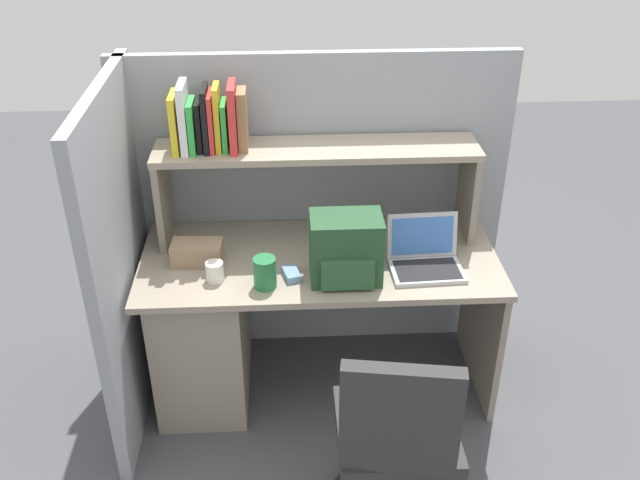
{
  "coord_description": "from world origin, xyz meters",
  "views": [
    {
      "loc": [
        -0.14,
        -2.67,
        2.4
      ],
      "look_at": [
        0.0,
        -0.05,
        0.85
      ],
      "focal_mm": 39.57,
      "sensor_mm": 36.0,
      "label": 1
    }
  ],
  "objects_px": {
    "laptop": "(425,257)",
    "backpack": "(346,249)",
    "paper_cup": "(215,272)",
    "tissue_box": "(197,253)",
    "computer_mouse": "(291,274)",
    "snack_canister": "(265,273)",
    "office_chair": "(395,454)"
  },
  "relations": [
    {
      "from": "paper_cup",
      "to": "office_chair",
      "type": "relative_size",
      "value": 0.09
    },
    {
      "from": "tissue_box",
      "to": "snack_canister",
      "type": "relative_size",
      "value": 1.62
    },
    {
      "from": "paper_cup",
      "to": "tissue_box",
      "type": "height_order",
      "value": "tissue_box"
    },
    {
      "from": "snack_canister",
      "to": "office_chair",
      "type": "relative_size",
      "value": 0.15
    },
    {
      "from": "office_chair",
      "to": "laptop",
      "type": "bearing_deg",
      "value": -97.48
    },
    {
      "from": "tissue_box",
      "to": "office_chair",
      "type": "bearing_deg",
      "value": -43.66
    },
    {
      "from": "computer_mouse",
      "to": "laptop",
      "type": "bearing_deg",
      "value": -9.51
    },
    {
      "from": "paper_cup",
      "to": "snack_canister",
      "type": "xyz_separation_m",
      "value": [
        0.21,
        -0.06,
        0.02
      ]
    },
    {
      "from": "paper_cup",
      "to": "office_chair",
      "type": "bearing_deg",
      "value": -45.26
    },
    {
      "from": "office_chair",
      "to": "paper_cup",
      "type": "bearing_deg",
      "value": -36.42
    },
    {
      "from": "backpack",
      "to": "tissue_box",
      "type": "height_order",
      "value": "backpack"
    },
    {
      "from": "tissue_box",
      "to": "computer_mouse",
      "type": "bearing_deg",
      "value": -15.26
    },
    {
      "from": "computer_mouse",
      "to": "snack_canister",
      "type": "distance_m",
      "value": 0.14
    },
    {
      "from": "tissue_box",
      "to": "office_chair",
      "type": "relative_size",
      "value": 0.24
    },
    {
      "from": "laptop",
      "to": "backpack",
      "type": "height_order",
      "value": "backpack"
    },
    {
      "from": "laptop",
      "to": "snack_canister",
      "type": "xyz_separation_m",
      "value": [
        -0.69,
        -0.11,
        0.02
      ]
    },
    {
      "from": "computer_mouse",
      "to": "snack_canister",
      "type": "bearing_deg",
      "value": -165.13
    },
    {
      "from": "computer_mouse",
      "to": "office_chair",
      "type": "xyz_separation_m",
      "value": [
        0.36,
        -0.7,
        -0.35
      ]
    },
    {
      "from": "tissue_box",
      "to": "snack_canister",
      "type": "height_order",
      "value": "snack_canister"
    },
    {
      "from": "computer_mouse",
      "to": "paper_cup",
      "type": "xyz_separation_m",
      "value": [
        -0.32,
        -0.01,
        0.03
      ]
    },
    {
      "from": "backpack",
      "to": "snack_canister",
      "type": "bearing_deg",
      "value": -172.03
    },
    {
      "from": "laptop",
      "to": "backpack",
      "type": "relative_size",
      "value": 1.07
    },
    {
      "from": "backpack",
      "to": "paper_cup",
      "type": "xyz_separation_m",
      "value": [
        -0.55,
        0.01,
        -0.1
      ]
    },
    {
      "from": "paper_cup",
      "to": "snack_canister",
      "type": "bearing_deg",
      "value": -14.61
    },
    {
      "from": "paper_cup",
      "to": "office_chair",
      "type": "distance_m",
      "value": 1.05
    },
    {
      "from": "backpack",
      "to": "tissue_box",
      "type": "bearing_deg",
      "value": 166.42
    },
    {
      "from": "laptop",
      "to": "tissue_box",
      "type": "bearing_deg",
      "value": 174.7
    },
    {
      "from": "laptop",
      "to": "computer_mouse",
      "type": "xyz_separation_m",
      "value": [
        -0.58,
        -0.05,
        -0.03
      ]
    },
    {
      "from": "laptop",
      "to": "office_chair",
      "type": "xyz_separation_m",
      "value": [
        -0.22,
        -0.75,
        -0.39
      ]
    },
    {
      "from": "laptop",
      "to": "backpack",
      "type": "distance_m",
      "value": 0.37
    },
    {
      "from": "laptop",
      "to": "computer_mouse",
      "type": "bearing_deg",
      "value": -175.2
    },
    {
      "from": "computer_mouse",
      "to": "paper_cup",
      "type": "relative_size",
      "value": 1.19
    }
  ]
}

